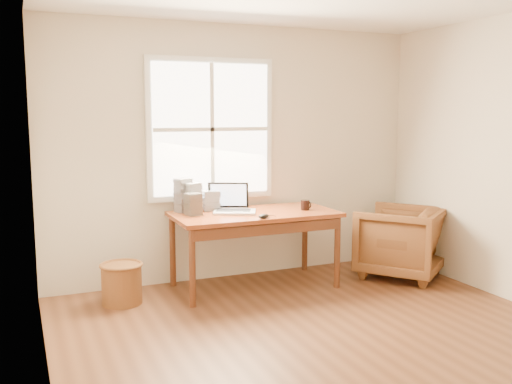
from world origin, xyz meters
TOP-DOWN VIEW (x-y plane):
  - room_shell at (-0.02, 0.16)m, footprint 4.04×4.54m
  - desk at (0.00, 1.80)m, footprint 1.60×0.80m
  - armchair at (1.55, 1.54)m, footprint 1.13×1.13m
  - wicker_stool at (-1.30, 1.80)m, footprint 0.40×0.40m
  - laptop at (-0.20, 1.83)m, footprint 0.55×0.56m
  - mouse at (-0.05, 1.47)m, footprint 0.14×0.11m
  - coffee_mug at (0.52, 1.72)m, footprint 0.11×0.11m
  - cd_stack_a at (-0.55, 2.04)m, footprint 0.18×0.17m
  - cd_stack_b at (-0.60, 1.88)m, footprint 0.16×0.15m
  - cd_stack_c at (-0.63, 2.09)m, footprint 0.18×0.17m
  - cd_stack_d at (-0.35, 2.06)m, footprint 0.18×0.17m

SIDE VIEW (x-z plane):
  - wicker_stool at x=-1.30m, z-range 0.00..0.36m
  - armchair at x=1.55m, z-range 0.00..0.74m
  - desk at x=0.00m, z-range 0.71..0.75m
  - mouse at x=-0.05m, z-range 0.75..0.79m
  - coffee_mug at x=0.52m, z-range 0.75..0.85m
  - cd_stack_d at x=-0.35m, z-range 0.75..0.95m
  - cd_stack_b at x=-0.60m, z-range 0.75..0.96m
  - cd_stack_a at x=-0.55m, z-range 0.75..1.04m
  - laptop at x=-0.20m, z-range 0.75..1.06m
  - cd_stack_c at x=-0.63m, z-range 0.75..1.08m
  - room_shell at x=-0.02m, z-range 0.00..2.64m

